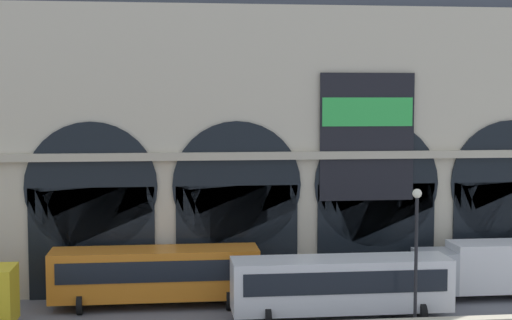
{
  "coord_description": "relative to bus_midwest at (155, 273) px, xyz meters",
  "views": [
    {
      "loc": [
        -7.82,
        -37.48,
        11.1
      ],
      "look_at": [
        -2.94,
        5.0,
        7.63
      ],
      "focal_mm": 53.51,
      "sensor_mm": 36.0,
      "label": 1
    }
  ],
  "objects": [
    {
      "name": "ground_plane",
      "position": [
        8.6,
        -2.85,
        -1.78
      ],
      "size": [
        200.0,
        200.0,
        0.0
      ],
      "primitive_type": "plane",
      "color": "slate"
    },
    {
      "name": "station_building",
      "position": [
        8.62,
        4.84,
        7.79
      ],
      "size": [
        41.88,
        5.8,
        19.62
      ],
      "color": "beige",
      "rests_on": "ground"
    },
    {
      "name": "bus_midwest",
      "position": [
        0.0,
        0.0,
        0.0
      ],
      "size": [
        11.0,
        3.25,
        3.1
      ],
      "color": "orange",
      "rests_on": "ground"
    },
    {
      "name": "bus_center",
      "position": [
        9.31,
        -3.45,
        0.0
      ],
      "size": [
        11.0,
        3.25,
        3.1
      ],
      "color": "white",
      "rests_on": "ground"
    },
    {
      "name": "box_truck_mideast",
      "position": [
        18.15,
        -0.32,
        -0.08
      ],
      "size": [
        7.5,
        2.91,
        3.12
      ],
      "color": "#ADB2B7",
      "rests_on": "ground"
    },
    {
      "name": "street_lamp_quayside",
      "position": [
        12.24,
        -6.25,
        2.63
      ],
      "size": [
        0.44,
        0.44,
        6.9
      ],
      "color": "black",
      "rests_on": "ground"
    }
  ]
}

